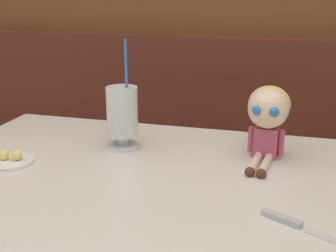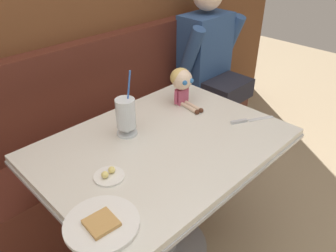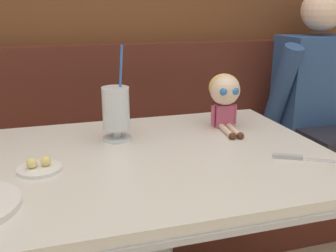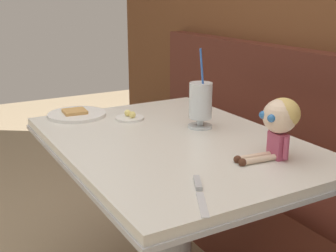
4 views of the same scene
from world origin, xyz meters
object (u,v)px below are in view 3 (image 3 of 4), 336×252
butter_knife (299,158)px  diner_patron (318,93)px  seated_doll (225,93)px  butter_saucer (39,167)px  milkshake_glass (116,110)px

butter_knife → diner_patron: 0.97m
butter_knife → seated_doll: bearing=102.8°
seated_doll → diner_patron: (0.71, 0.39, -0.13)m
seated_doll → butter_saucer: bearing=-161.0°
seated_doll → diner_patron: size_ratio=0.28×
milkshake_glass → butter_saucer: (-0.25, -0.19, -0.09)m
milkshake_glass → seated_doll: 0.41m
butter_knife → diner_patron: diner_patron is taller
diner_patron → seated_doll: bearing=-151.4°
milkshake_glass → diner_patron: size_ratio=0.39×
diner_patron → butter_knife: bearing=-130.2°
butter_saucer → milkshake_glass: bearing=38.1°
seated_doll → milkshake_glass: bearing=-175.6°
diner_patron → butter_saucer: bearing=-155.8°
butter_knife → butter_saucer: bearing=169.7°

